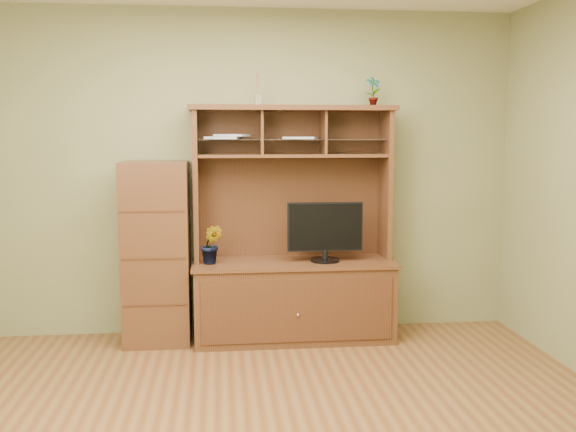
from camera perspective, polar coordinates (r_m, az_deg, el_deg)
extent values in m
cube|color=olive|center=(5.41, -3.60, 3.85)|extent=(4.50, 0.02, 2.70)
cube|color=olive|center=(1.43, 3.50, -5.32)|extent=(4.50, 0.02, 2.70)
cube|color=#402412|center=(5.30, 0.50, -7.60)|extent=(1.60, 0.55, 0.62)
cube|color=#3D2010|center=(5.04, 0.87, -8.41)|extent=(1.50, 0.01, 0.50)
sphere|color=silver|center=(5.03, 0.89, -8.79)|extent=(0.02, 0.02, 0.02)
cube|color=#402412|center=(5.23, 0.50, -4.15)|extent=(1.64, 0.59, 0.03)
cube|color=#402412|center=(5.21, -8.17, 2.84)|extent=(0.04, 0.35, 1.25)
cube|color=#402412|center=(5.39, 8.67, 2.96)|extent=(0.04, 0.35, 1.25)
cube|color=#3D2010|center=(5.41, 0.19, 3.06)|extent=(1.52, 0.02, 1.25)
cube|color=#402412|center=(5.23, 0.39, 9.55)|extent=(1.66, 0.40, 0.04)
cube|color=#402412|center=(5.23, 0.39, 5.39)|extent=(1.52, 0.32, 0.02)
cube|color=#402412|center=(5.21, -2.41, 7.43)|extent=(0.02, 0.31, 0.35)
cube|color=#402412|center=(5.26, 3.15, 7.42)|extent=(0.02, 0.31, 0.35)
cube|color=silver|center=(5.22, 0.40, 6.82)|extent=(1.50, 0.27, 0.01)
cylinder|color=black|center=(5.20, 3.31, -3.93)|extent=(0.23, 0.23, 0.02)
cylinder|color=black|center=(5.19, 3.31, -3.40)|extent=(0.05, 0.05, 0.07)
cube|color=black|center=(5.16, 3.33, -0.96)|extent=(0.61, 0.05, 0.39)
imported|color=#30511B|center=(5.11, -6.80, -2.52)|extent=(0.20, 0.17, 0.31)
imported|color=#2A6A25|center=(5.36, 7.56, 10.95)|extent=(0.14, 0.10, 0.24)
cylinder|color=silver|center=(5.21, -2.73, 10.28)|extent=(0.05, 0.05, 0.09)
cylinder|color=#8C6546|center=(5.22, -2.74, 11.69)|extent=(0.03, 0.03, 0.17)
cube|color=#B6B6BB|center=(5.20, -5.77, 6.93)|extent=(0.31, 0.27, 0.02)
cube|color=#B6B6BB|center=(5.20, -4.99, 7.16)|extent=(0.30, 0.27, 0.02)
cube|color=#B6B6BB|center=(5.24, 1.13, 6.96)|extent=(0.31, 0.27, 0.02)
cube|color=#402412|center=(5.24, -11.59, -3.22)|extent=(0.52, 0.47, 1.46)
cube|color=#3D2010|center=(5.09, -11.74, -7.74)|extent=(0.48, 0.01, 0.02)
cube|color=#3D2010|center=(5.01, -11.85, -3.71)|extent=(0.48, 0.01, 0.01)
cube|color=#3D2010|center=(4.96, -11.96, 0.44)|extent=(0.48, 0.01, 0.02)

